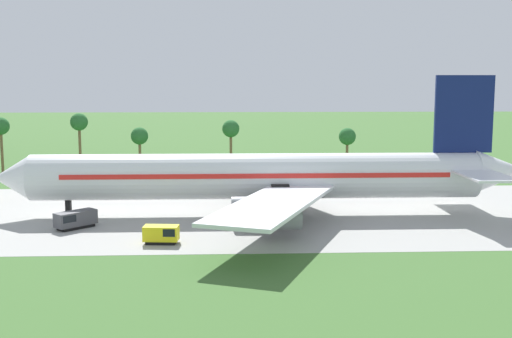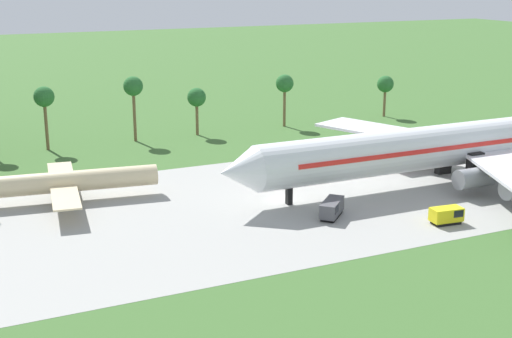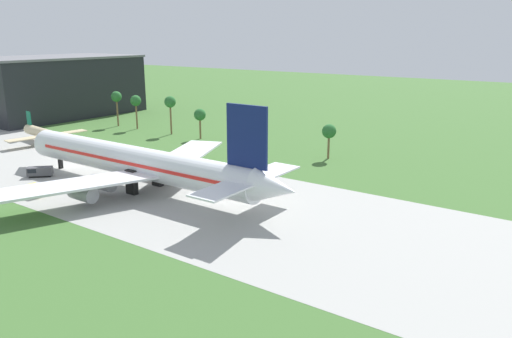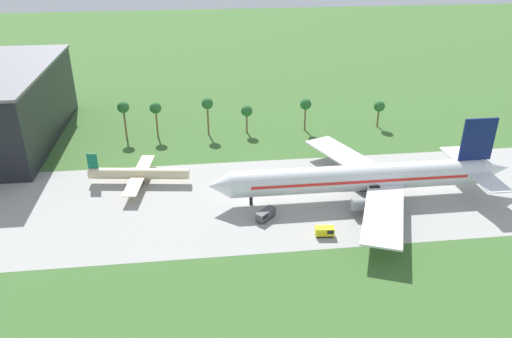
% 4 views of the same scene
% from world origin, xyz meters
% --- Properties ---
extents(ground_plane, '(600.00, 600.00, 0.00)m').
position_xyz_m(ground_plane, '(0.00, 0.00, 0.00)').
color(ground_plane, '#3D662D').
extents(taxiway_strip, '(320.00, 44.00, 0.02)m').
position_xyz_m(taxiway_strip, '(0.00, 0.00, 0.01)').
color(taxiway_strip, '#9E9E99').
rests_on(taxiway_strip, ground_plane).
extents(jet_airliner, '(74.78, 57.36, 19.51)m').
position_xyz_m(jet_airliner, '(27.54, -1.86, 5.52)').
color(jet_airliner, white).
rests_on(jet_airliner, ground_plane).
extents(regional_aircraft, '(25.97, 23.49, 8.29)m').
position_xyz_m(regional_aircraft, '(-27.75, 12.52, 2.73)').
color(regional_aircraft, beige).
rests_on(regional_aircraft, ground_plane).
extents(baggage_tug, '(5.17, 5.16, 2.24)m').
position_xyz_m(baggage_tug, '(2.28, -8.92, 1.22)').
color(baggage_tug, black).
rests_on(baggage_tug, ground_plane).
extents(fuel_truck, '(4.17, 2.37, 2.10)m').
position_xyz_m(fuel_truck, '(14.26, -17.07, 1.15)').
color(fuel_truck, black).
rests_on(fuel_truck, ground_plane).
extents(terminal_building, '(36.72, 61.20, 22.67)m').
position_xyz_m(terminal_building, '(-73.53, 46.23, 11.35)').
color(terminal_building, black).
rests_on(terminal_building, ground_plane).
extents(palm_tree_row, '(85.06, 3.60, 12.14)m').
position_xyz_m(palm_tree_row, '(0.73, 43.69, 8.66)').
color(palm_tree_row, brown).
rests_on(palm_tree_row, ground_plane).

